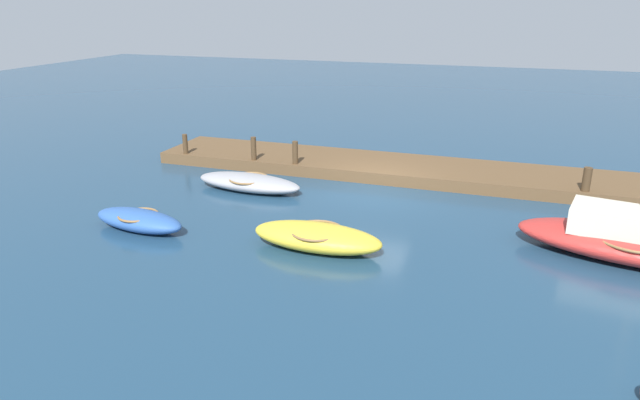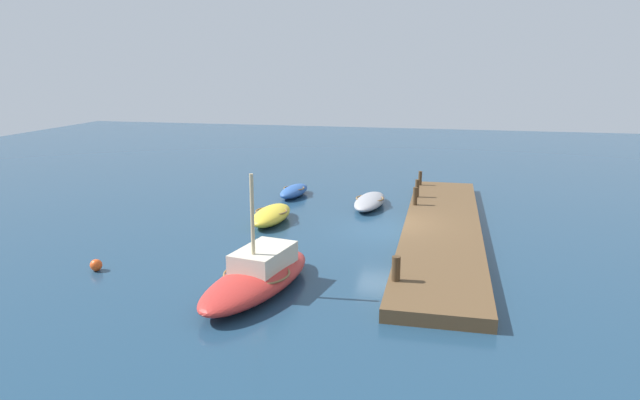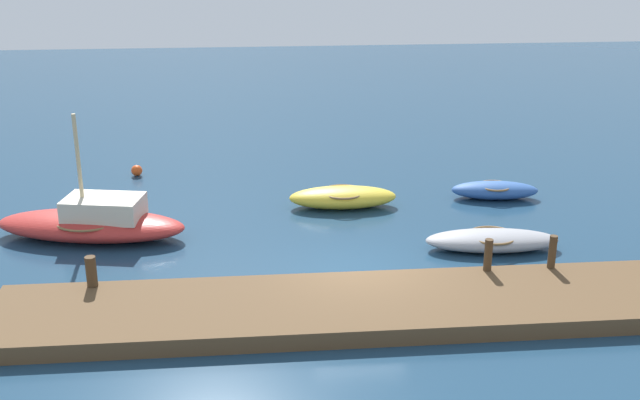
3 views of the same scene
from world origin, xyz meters
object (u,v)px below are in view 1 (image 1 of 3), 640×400
object	(u,v)px
dinghy_blue	(139,220)
mooring_post_east	(185,144)
rowboat_yellow	(317,237)
rowboat_grey	(249,182)
sailboat_red	(632,241)
mooring_post_mid_west	(295,153)
mooring_post_mid_east	(254,149)
mooring_post_west	(587,179)

from	to	relation	value
dinghy_blue	mooring_post_east	distance (m)	7.21
rowboat_yellow	rowboat_grey	world-z (taller)	rowboat_yellow
rowboat_yellow	sailboat_red	world-z (taller)	sailboat_red
dinghy_blue	mooring_post_mid_west	size ratio (longest dim) A/B	3.54
mooring_post_mid_east	sailboat_red	bearing A→B (deg)	161.25
rowboat_grey	mooring_post_east	size ratio (longest dim) A/B	5.05
rowboat_yellow	dinghy_blue	bearing A→B (deg)	5.44
rowboat_yellow	mooring_post_east	size ratio (longest dim) A/B	4.60
mooring_post_east	mooring_post_west	bearing A→B (deg)	180.00
mooring_post_mid_west	mooring_post_mid_east	size ratio (longest dim) A/B	0.96
dinghy_blue	mooring_post_east	bearing A→B (deg)	-63.10
rowboat_yellow	sailboat_red	size ratio (longest dim) A/B	0.60
mooring_post_mid_east	rowboat_grey	bearing A→B (deg)	110.65
rowboat_grey	mooring_post_east	xyz separation A→B (m)	(3.95, -2.33, 0.54)
dinghy_blue	mooring_post_mid_east	xyz separation A→B (m)	(-0.57, -6.75, 0.59)
rowboat_yellow	mooring_post_east	xyz separation A→B (m)	(7.91, -6.37, 0.47)
rowboat_grey	mooring_post_east	distance (m)	4.62
dinghy_blue	mooring_post_east	xyz separation A→B (m)	(2.50, -6.75, 0.53)
rowboat_grey	mooring_post_mid_east	distance (m)	2.57
mooring_post_east	sailboat_red	bearing A→B (deg)	164.69
sailboat_red	mooring_post_mid_east	world-z (taller)	sailboat_red
sailboat_red	rowboat_yellow	bearing A→B (deg)	25.28
sailboat_red	mooring_post_mid_west	size ratio (longest dim) A/B	6.96
dinghy_blue	rowboat_grey	distance (m)	4.64
dinghy_blue	sailboat_red	world-z (taller)	sailboat_red
mooring_post_mid_west	mooring_post_mid_east	world-z (taller)	mooring_post_mid_east
mooring_post_west	dinghy_blue	bearing A→B (deg)	28.22
rowboat_yellow	sailboat_red	xyz separation A→B (m)	(-7.92, -2.03, 0.16)
mooring_post_west	mooring_post_mid_west	xyz separation A→B (m)	(10.26, 0.00, 0.04)
dinghy_blue	mooring_post_mid_east	world-z (taller)	mooring_post_mid_east
rowboat_yellow	mooring_post_mid_west	xyz separation A→B (m)	(3.09, -6.37, 0.52)
dinghy_blue	rowboat_grey	xyz separation A→B (m)	(-1.45, -4.41, -0.01)
sailboat_red	mooring_post_mid_east	distance (m)	13.48
rowboat_grey	mooring_post_east	world-z (taller)	mooring_post_east
mooring_post_mid_west	mooring_post_east	size ratio (longest dim) A/B	1.11
mooring_post_east	mooring_post_mid_east	bearing A→B (deg)	180.00
mooring_post_west	mooring_post_east	bearing A→B (deg)	0.00
mooring_post_mid_east	mooring_post_east	world-z (taller)	mooring_post_mid_east
sailboat_red	mooring_post_mid_west	xyz separation A→B (m)	(11.02, -4.33, 0.35)
dinghy_blue	sailboat_red	xyz separation A→B (m)	(-13.33, -2.41, 0.21)
rowboat_yellow	rowboat_grey	distance (m)	5.65
rowboat_yellow	dinghy_blue	distance (m)	5.42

